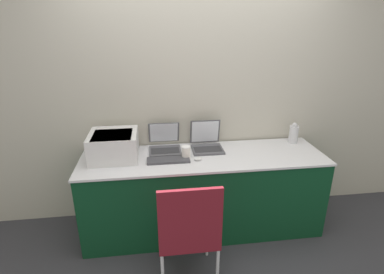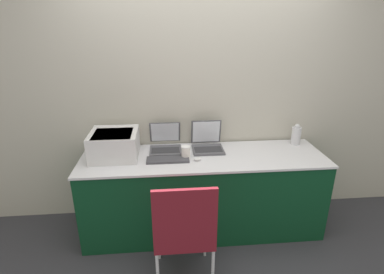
% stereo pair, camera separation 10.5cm
% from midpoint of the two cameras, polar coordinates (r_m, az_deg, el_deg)
% --- Properties ---
extents(ground_plane, '(14.00, 14.00, 0.00)m').
position_cam_midpoint_polar(ground_plane, '(2.94, 3.94, -20.33)').
color(ground_plane, '#333338').
extents(wall_back, '(8.00, 0.05, 2.60)m').
position_cam_midpoint_polar(wall_back, '(2.97, 2.45, 8.52)').
color(wall_back, '#B7B2A3').
rests_on(wall_back, ground_plane).
extents(table, '(2.26, 0.66, 0.78)m').
position_cam_midpoint_polar(table, '(2.96, 3.15, -10.53)').
color(table, '#0C381E').
rests_on(table, ground_plane).
extents(printer, '(0.42, 0.41, 0.24)m').
position_cam_midpoint_polar(printer, '(2.80, -13.53, -1.20)').
color(printer, silver).
rests_on(printer, table).
extents(laptop_left, '(0.30, 0.35, 0.25)m').
position_cam_midpoint_polar(laptop_left, '(2.91, -4.07, -1.29)').
color(laptop_left, '#4C4C51').
rests_on(laptop_left, table).
extents(laptop_right, '(0.30, 0.30, 0.26)m').
position_cam_midpoint_polar(laptop_right, '(2.92, 3.95, -1.16)').
color(laptop_right, '#4C4C51').
rests_on(laptop_right, table).
extents(external_keyboard, '(0.38, 0.14, 0.02)m').
position_cam_midpoint_polar(external_keyboard, '(2.68, -3.50, -4.34)').
color(external_keyboard, '#3D3D42').
rests_on(external_keyboard, table).
extents(coffee_cup, '(0.08, 0.08, 0.11)m').
position_cam_midpoint_polar(coffee_cup, '(2.72, -0.08, -2.91)').
color(coffee_cup, white).
rests_on(coffee_cup, table).
extents(mouse, '(0.07, 0.05, 0.03)m').
position_cam_midpoint_polar(mouse, '(2.68, 2.16, -4.24)').
color(mouse, silver).
rests_on(mouse, table).
extents(metal_pitcher, '(0.09, 0.09, 0.21)m').
position_cam_midpoint_polar(metal_pitcher, '(3.21, 20.12, 0.35)').
color(metal_pitcher, silver).
rests_on(metal_pitcher, table).
extents(chair, '(0.44, 0.46, 0.94)m').
position_cam_midpoint_polar(chair, '(2.28, -0.16, -16.96)').
color(chair, maroon).
rests_on(chair, ground_plane).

